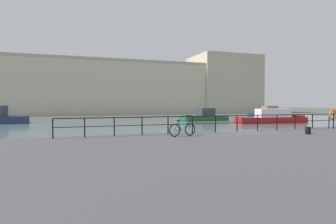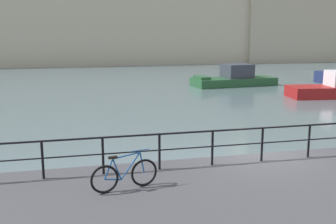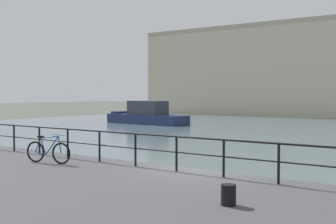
{
  "view_description": "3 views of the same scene",
  "coord_description": "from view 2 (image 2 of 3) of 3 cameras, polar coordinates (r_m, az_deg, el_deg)",
  "views": [
    {
      "loc": [
        -10.1,
        -15.93,
        2.72
      ],
      "look_at": [
        -3.62,
        3.58,
        2.04
      ],
      "focal_mm": 28.41,
      "sensor_mm": 36.0,
      "label": 1
    },
    {
      "loc": [
        -5.71,
        -11.28,
        4.74
      ],
      "look_at": [
        -2.76,
        1.09,
        2.16
      ],
      "focal_mm": 41.86,
      "sensor_mm": 36.0,
      "label": 2
    },
    {
      "loc": [
        7.32,
        -11.67,
        3.21
      ],
      "look_at": [
        -2.66,
        2.16,
        2.49
      ],
      "focal_mm": 47.58,
      "sensor_mm": 36.0,
      "label": 3
    }
  ],
  "objects": [
    {
      "name": "ground_plane",
      "position": [
        13.5,
        12.76,
        -9.37
      ],
      "size": [
        240.0,
        240.0,
        0.0
      ],
      "primitive_type": "plane",
      "color": "#4C5147"
    },
    {
      "name": "water_basin",
      "position": [
        42.14,
        -5.53,
        4.97
      ],
      "size": [
        80.0,
        60.0,
        0.01
      ],
      "primitive_type": "cube",
      "color": "slate",
      "rests_on": "ground_plane"
    },
    {
      "name": "harbor_building",
      "position": [
        64.89,
        -1.9,
        13.15
      ],
      "size": [
        76.32,
        14.44,
        16.07
      ],
      "color": "#C1B79E",
      "rests_on": "ground_plane"
    },
    {
      "name": "moored_white_yacht",
      "position": [
        36.19,
        9.61,
        4.86
      ],
      "size": [
        7.82,
        3.46,
        1.95
      ],
      "rotation": [
        0.0,
        0.0,
        3.24
      ],
      "color": "#23512D",
      "rests_on": "water_basin"
    },
    {
      "name": "quay_railing",
      "position": [
        12.65,
        16.84,
        -3.41
      ],
      "size": [
        24.14,
        0.07,
        1.08
      ],
      "color": "black",
      "rests_on": "quay_promenade"
    },
    {
      "name": "parked_bicycle",
      "position": [
        9.98,
        -6.33,
        -9.08
      ],
      "size": [
        1.74,
        0.46,
        0.98
      ],
      "rotation": [
        0.0,
        0.0,
        0.23
      ],
      "color": "black",
      "rests_on": "quay_promenade"
    }
  ]
}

